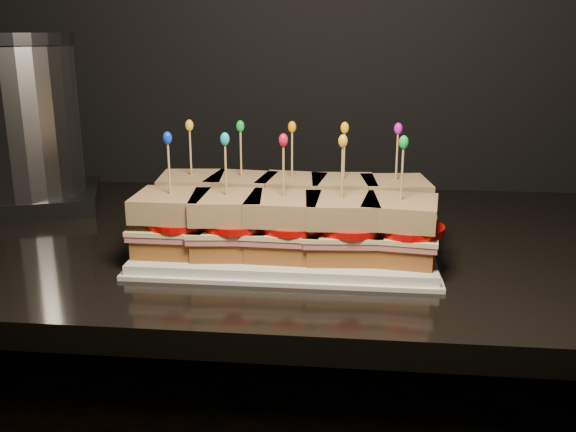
# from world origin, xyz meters

# --- Properties ---
(granite_slab) EXTENTS (2.47, 0.67, 0.04)m
(granite_slab) POSITION_xyz_m (-0.57, 1.67, 0.86)
(granite_slab) COLOR black
(granite_slab) RESTS_ON cabinet
(platter) EXTENTS (0.40, 0.25, 0.02)m
(platter) POSITION_xyz_m (-0.35, 1.60, 0.89)
(platter) COLOR white
(platter) RESTS_ON granite_slab
(platter_rim) EXTENTS (0.41, 0.26, 0.01)m
(platter_rim) POSITION_xyz_m (-0.35, 1.60, 0.88)
(platter_rim) COLOR white
(platter_rim) RESTS_ON granite_slab
(sandwich_0_bread_bot) EXTENTS (0.10, 0.10, 0.03)m
(sandwich_0_bread_bot) POSITION_xyz_m (-0.50, 1.65, 0.91)
(sandwich_0_bread_bot) COLOR brown
(sandwich_0_bread_bot) RESTS_ON platter
(sandwich_0_ham) EXTENTS (0.11, 0.11, 0.01)m
(sandwich_0_ham) POSITION_xyz_m (-0.50, 1.65, 0.93)
(sandwich_0_ham) COLOR #B34D50
(sandwich_0_ham) RESTS_ON sandwich_0_bread_bot
(sandwich_0_cheese) EXTENTS (0.11, 0.11, 0.01)m
(sandwich_0_cheese) POSITION_xyz_m (-0.50, 1.65, 0.93)
(sandwich_0_cheese) COLOR #F5E09D
(sandwich_0_cheese) RESTS_ON sandwich_0_ham
(sandwich_0_tomato) EXTENTS (0.09, 0.09, 0.01)m
(sandwich_0_tomato) POSITION_xyz_m (-0.49, 1.65, 0.94)
(sandwich_0_tomato) COLOR #CA0705
(sandwich_0_tomato) RESTS_ON sandwich_0_cheese
(sandwich_0_bread_top) EXTENTS (0.10, 0.10, 0.03)m
(sandwich_0_bread_top) POSITION_xyz_m (-0.50, 1.65, 0.96)
(sandwich_0_bread_top) COLOR brown
(sandwich_0_bread_top) RESTS_ON sandwich_0_tomato
(sandwich_0_pick) EXTENTS (0.00, 0.00, 0.09)m
(sandwich_0_pick) POSITION_xyz_m (-0.50, 1.65, 1.01)
(sandwich_0_pick) COLOR tan
(sandwich_0_pick) RESTS_ON sandwich_0_bread_top
(sandwich_0_frill) EXTENTS (0.01, 0.01, 0.02)m
(sandwich_0_frill) POSITION_xyz_m (-0.50, 1.65, 1.05)
(sandwich_0_frill) COLOR yellow
(sandwich_0_frill) RESTS_ON sandwich_0_pick
(sandwich_1_bread_bot) EXTENTS (0.10, 0.10, 0.03)m
(sandwich_1_bread_bot) POSITION_xyz_m (-0.42, 1.65, 0.91)
(sandwich_1_bread_bot) COLOR brown
(sandwich_1_bread_bot) RESTS_ON platter
(sandwich_1_ham) EXTENTS (0.11, 0.11, 0.01)m
(sandwich_1_ham) POSITION_xyz_m (-0.42, 1.65, 0.93)
(sandwich_1_ham) COLOR #B34D50
(sandwich_1_ham) RESTS_ON sandwich_1_bread_bot
(sandwich_1_cheese) EXTENTS (0.11, 0.11, 0.01)m
(sandwich_1_cheese) POSITION_xyz_m (-0.42, 1.65, 0.93)
(sandwich_1_cheese) COLOR #F5E09D
(sandwich_1_cheese) RESTS_ON sandwich_1_ham
(sandwich_1_tomato) EXTENTS (0.09, 0.09, 0.01)m
(sandwich_1_tomato) POSITION_xyz_m (-0.41, 1.65, 0.94)
(sandwich_1_tomato) COLOR #CA0705
(sandwich_1_tomato) RESTS_ON sandwich_1_cheese
(sandwich_1_bread_top) EXTENTS (0.10, 0.10, 0.03)m
(sandwich_1_bread_top) POSITION_xyz_m (-0.42, 1.65, 0.96)
(sandwich_1_bread_top) COLOR brown
(sandwich_1_bread_top) RESTS_ON sandwich_1_tomato
(sandwich_1_pick) EXTENTS (0.00, 0.00, 0.09)m
(sandwich_1_pick) POSITION_xyz_m (-0.42, 1.65, 1.01)
(sandwich_1_pick) COLOR tan
(sandwich_1_pick) RESTS_ON sandwich_1_bread_top
(sandwich_1_frill) EXTENTS (0.01, 0.01, 0.02)m
(sandwich_1_frill) POSITION_xyz_m (-0.42, 1.65, 1.05)
(sandwich_1_frill) COLOR green
(sandwich_1_frill) RESTS_ON sandwich_1_pick
(sandwich_2_bread_bot) EXTENTS (0.10, 0.10, 0.03)m
(sandwich_2_bread_bot) POSITION_xyz_m (-0.35, 1.65, 0.91)
(sandwich_2_bread_bot) COLOR brown
(sandwich_2_bread_bot) RESTS_ON platter
(sandwich_2_ham) EXTENTS (0.11, 0.11, 0.01)m
(sandwich_2_ham) POSITION_xyz_m (-0.35, 1.65, 0.93)
(sandwich_2_ham) COLOR #B34D50
(sandwich_2_ham) RESTS_ON sandwich_2_bread_bot
(sandwich_2_cheese) EXTENTS (0.11, 0.11, 0.01)m
(sandwich_2_cheese) POSITION_xyz_m (-0.35, 1.65, 0.93)
(sandwich_2_cheese) COLOR #F5E09D
(sandwich_2_cheese) RESTS_ON sandwich_2_ham
(sandwich_2_tomato) EXTENTS (0.09, 0.09, 0.01)m
(sandwich_2_tomato) POSITION_xyz_m (-0.34, 1.65, 0.94)
(sandwich_2_tomato) COLOR #CA0705
(sandwich_2_tomato) RESTS_ON sandwich_2_cheese
(sandwich_2_bread_top) EXTENTS (0.10, 0.10, 0.03)m
(sandwich_2_bread_top) POSITION_xyz_m (-0.35, 1.65, 0.96)
(sandwich_2_bread_top) COLOR brown
(sandwich_2_bread_top) RESTS_ON sandwich_2_tomato
(sandwich_2_pick) EXTENTS (0.00, 0.00, 0.09)m
(sandwich_2_pick) POSITION_xyz_m (-0.35, 1.65, 1.01)
(sandwich_2_pick) COLOR tan
(sandwich_2_pick) RESTS_ON sandwich_2_bread_top
(sandwich_2_frill) EXTENTS (0.01, 0.01, 0.02)m
(sandwich_2_frill) POSITION_xyz_m (-0.35, 1.65, 1.05)
(sandwich_2_frill) COLOR orange
(sandwich_2_frill) RESTS_ON sandwich_2_pick
(sandwich_3_bread_bot) EXTENTS (0.10, 0.10, 0.03)m
(sandwich_3_bread_bot) POSITION_xyz_m (-0.27, 1.65, 0.91)
(sandwich_3_bread_bot) COLOR brown
(sandwich_3_bread_bot) RESTS_ON platter
(sandwich_3_ham) EXTENTS (0.11, 0.10, 0.01)m
(sandwich_3_ham) POSITION_xyz_m (-0.27, 1.65, 0.93)
(sandwich_3_ham) COLOR #B34D50
(sandwich_3_ham) RESTS_ON sandwich_3_bread_bot
(sandwich_3_cheese) EXTENTS (0.11, 0.11, 0.01)m
(sandwich_3_cheese) POSITION_xyz_m (-0.27, 1.65, 0.93)
(sandwich_3_cheese) COLOR #F5E09D
(sandwich_3_cheese) RESTS_ON sandwich_3_ham
(sandwich_3_tomato) EXTENTS (0.09, 0.09, 0.01)m
(sandwich_3_tomato) POSITION_xyz_m (-0.26, 1.65, 0.94)
(sandwich_3_tomato) COLOR #CA0705
(sandwich_3_tomato) RESTS_ON sandwich_3_cheese
(sandwich_3_bread_top) EXTENTS (0.10, 0.10, 0.03)m
(sandwich_3_bread_top) POSITION_xyz_m (-0.27, 1.65, 0.96)
(sandwich_3_bread_top) COLOR brown
(sandwich_3_bread_top) RESTS_ON sandwich_3_tomato
(sandwich_3_pick) EXTENTS (0.00, 0.00, 0.09)m
(sandwich_3_pick) POSITION_xyz_m (-0.27, 1.65, 1.01)
(sandwich_3_pick) COLOR tan
(sandwich_3_pick) RESTS_ON sandwich_3_bread_top
(sandwich_3_frill) EXTENTS (0.01, 0.01, 0.02)m
(sandwich_3_frill) POSITION_xyz_m (-0.27, 1.65, 1.05)
(sandwich_3_frill) COLOR yellow
(sandwich_3_frill) RESTS_ON sandwich_3_pick
(sandwich_4_bread_bot) EXTENTS (0.10, 0.10, 0.03)m
(sandwich_4_bread_bot) POSITION_xyz_m (-0.20, 1.65, 0.91)
(sandwich_4_bread_bot) COLOR brown
(sandwich_4_bread_bot) RESTS_ON platter
(sandwich_4_ham) EXTENTS (0.11, 0.11, 0.01)m
(sandwich_4_ham) POSITION_xyz_m (-0.20, 1.65, 0.93)
(sandwich_4_ham) COLOR #B34D50
(sandwich_4_ham) RESTS_ON sandwich_4_bread_bot
(sandwich_4_cheese) EXTENTS (0.11, 0.11, 0.01)m
(sandwich_4_cheese) POSITION_xyz_m (-0.20, 1.65, 0.93)
(sandwich_4_cheese) COLOR #F5E09D
(sandwich_4_cheese) RESTS_ON sandwich_4_ham
(sandwich_4_tomato) EXTENTS (0.09, 0.09, 0.01)m
(sandwich_4_tomato) POSITION_xyz_m (-0.19, 1.65, 0.94)
(sandwich_4_tomato) COLOR #CA0705
(sandwich_4_tomato) RESTS_ON sandwich_4_cheese
(sandwich_4_bread_top) EXTENTS (0.10, 0.10, 0.03)m
(sandwich_4_bread_top) POSITION_xyz_m (-0.20, 1.65, 0.96)
(sandwich_4_bread_top) COLOR brown
(sandwich_4_bread_top) RESTS_ON sandwich_4_tomato
(sandwich_4_pick) EXTENTS (0.00, 0.00, 0.09)m
(sandwich_4_pick) POSITION_xyz_m (-0.20, 1.65, 1.01)
(sandwich_4_pick) COLOR tan
(sandwich_4_pick) RESTS_ON sandwich_4_bread_top
(sandwich_4_frill) EXTENTS (0.01, 0.01, 0.02)m
(sandwich_4_frill) POSITION_xyz_m (-0.20, 1.65, 1.05)
(sandwich_4_frill) COLOR #C110BE
(sandwich_4_frill) RESTS_ON sandwich_4_pick
(sandwich_5_bread_bot) EXTENTS (0.09, 0.09, 0.03)m
(sandwich_5_bread_bot) POSITION_xyz_m (-0.50, 1.54, 0.91)
(sandwich_5_bread_bot) COLOR brown
(sandwich_5_bread_bot) RESTS_ON platter
(sandwich_5_ham) EXTENTS (0.10, 0.10, 0.01)m
(sandwich_5_ham) POSITION_xyz_m (-0.50, 1.54, 0.93)
(sandwich_5_ham) COLOR #B34D50
(sandwich_5_ham) RESTS_ON sandwich_5_bread_bot
(sandwich_5_cheese) EXTENTS (0.10, 0.10, 0.01)m
(sandwich_5_cheese) POSITION_xyz_m (-0.50, 1.54, 0.93)
(sandwich_5_cheese) COLOR #F5E09D
(sandwich_5_cheese) RESTS_ON sandwich_5_ham
(sandwich_5_tomato) EXTENTS (0.09, 0.09, 0.01)m
(sandwich_5_tomato) POSITION_xyz_m (-0.49, 1.53, 0.94)
(sandwich_5_tomato) COLOR #CA0705
(sandwich_5_tomato) RESTS_ON sandwich_5_cheese
(sandwich_5_bread_top) EXTENTS (0.09, 0.09, 0.03)m
(sandwich_5_bread_top) POSITION_xyz_m (-0.50, 1.54, 0.96)
(sandwich_5_bread_top) COLOR brown
(sandwich_5_bread_top) RESTS_ON sandwich_5_tomato
(sandwich_5_pick) EXTENTS (0.00, 0.00, 0.09)m
(sandwich_5_pick) POSITION_xyz_m (-0.50, 1.54, 1.01)
(sandwich_5_pick) COLOR tan
(sandwich_5_pick) RESTS_ON sandwich_5_bread_top
(sandwich_5_frill) EXTENTS (0.01, 0.01, 0.02)m
(sandwich_5_frill) POSITION_xyz_m (-0.50, 1.54, 1.05)
(sandwich_5_frill) COLOR #0E2ED1
(sandwich_5_frill) RESTS_ON sandwich_5_pick
(sandwich_6_bread_bot) EXTENTS (0.10, 0.10, 0.03)m
(sandwich_6_bread_bot) POSITION_xyz_m (-0.42, 1.54, 0.91)
(sandwich_6_bread_bot) COLOR brown
(sandwich_6_bread_bot) RESTS_ON platter
(sandwich_6_ham) EXTENTS (0.11, 0.11, 0.01)m
(sandwich_6_ham) POSITION_xyz_m (-0.42, 1.54, 0.93)
(sandwich_6_ham) COLOR #B34D50
(sandwich_6_ham) RESTS_ON sandwich_6_bread_bot
(sandwich_6_cheese) EXTENTS (0.11, 0.11, 0.01)m
(sandwich_6_cheese) POSITION_xyz_m (-0.42, 1.54, 0.93)
(sandwich_6_cheese) COLOR #F5E09D
(sandwich_6_cheese) RESTS_ON sandwich_6_ham
(sandwich_6_tomato) EXTENTS (0.09, 0.09, 0.01)m
(sandwich_6_tomato) POSITION_xyz_m (-0.41, 1.53, 0.94)
(sandwich_6_tomato) COLOR #CA0705
(sandwich_6_tomato) RESTS_ON sandwich_6_cheese
(sandwich_6_bread_top) EXTENTS (0.10, 0.10, 0.03)m
(sandwich_6_bread_top) POSITION_xyz_m (-0.42, 1.54, 0.96)
(sandwich_6_bread_top) COLOR brown
(sandwich_6_bread_top) RESTS_ON sandwich_6_tomato
(sandwich_6_pick) EXTENTS (0.00, 0.00, 0.09)m
(sandwich_6_pick) POSITION_xyz_m (-0.42, 1.54, 1.01)
(sandwich_6_pick) COLOR tan
(sandwich_6_pick) RESTS_ON sandwich_6_bread_top
(sandwich_6_frill) EXTENTS (0.01, 0.01, 0.02)m
(sandwich_6_frill) POSITION_xyz_m (-0.42, 1.54, 1.05)
(sandwich_6_frill) COLOR #10B9BE
(sandwich_6_frill) RESTS_ON sandwich_6_pick
(sandwich_7_bread_bot) EXTENTS (0.09, 0.09, 0.03)m
(sandwich_7_bread_bot) POSITION_xyz_m (-0.35, 1.54, 0.91)
(sandwich_7_bread_bot) COLOR brown
(sandwich_7_bread_bot) RESTS_ON platter
(sandwich_7_ham) EXTENTS (0.10, 0.10, 0.01)m
(sandwich_7_ham) POSITION_xyz_m (-0.35, 1.54, 0.93)
(sandwich_7_ham) COLOR #B34D50
(sandwich_7_ham) RESTS_ON sandwich_7_bread_bot
(sandwich_7_cheese) EXTENTS (0.10, 0.10, 0.01)m
(sandwich_7_cheese) POSITION_xyz_m (-0.35, 1.54, 0.93)
(sandwich_7_cheese) COLOR #F5E09D
(sandwich_7_cheese) RESTS_ON sandwich_7_ham
(sandwich_7_tomato) EXTENTS (0.09, 0.09, 0.01)m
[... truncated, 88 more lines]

